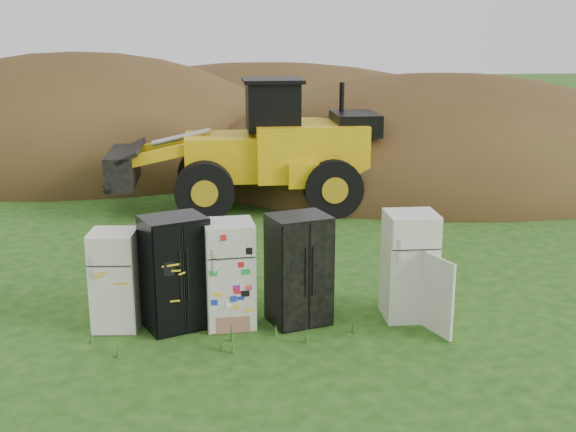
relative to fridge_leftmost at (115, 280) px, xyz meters
name	(u,v)px	position (x,y,z in m)	size (l,w,h in m)	color
ground	(270,322)	(2.42, -0.04, -0.79)	(120.00, 120.00, 0.00)	#194713
fridge_leftmost	(115,280)	(0.00, 0.00, 0.00)	(0.70, 0.67, 1.58)	white
fridge_black_side	(175,272)	(0.93, -0.06, 0.11)	(0.94, 0.74, 1.80)	black
fridge_sticker	(229,274)	(1.78, -0.08, 0.06)	(0.76, 0.70, 1.70)	silver
fridge_dark_mid	(299,269)	(2.87, -0.06, 0.10)	(0.90, 0.74, 1.77)	black
fridge_open_door	(409,265)	(4.68, -0.04, 0.09)	(0.80, 0.74, 1.76)	white
wheel_loader	(240,145)	(2.24, 7.53, 0.88)	(6.91, 2.80, 3.34)	yellow
dirt_mound_right	(441,176)	(8.74, 11.14, -0.79)	(15.54, 11.40, 6.46)	#452C16
dirt_mound_left	(82,163)	(-3.04, 14.53, -0.79)	(15.33, 11.50, 7.60)	#452C16
dirt_mound_back	(264,141)	(3.61, 18.76, -0.79)	(20.38, 13.59, 6.43)	#452C16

